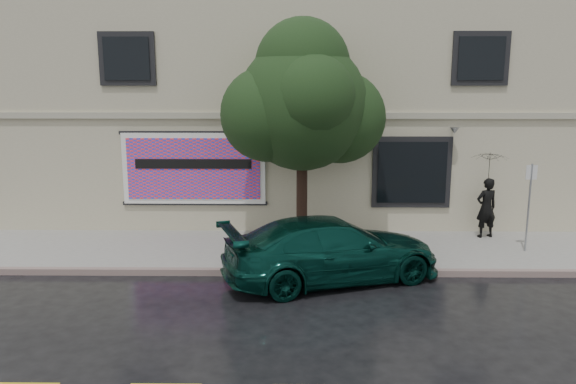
{
  "coord_description": "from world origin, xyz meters",
  "views": [
    {
      "loc": [
        -0.22,
        -11.32,
        4.61
      ],
      "look_at": [
        -0.39,
        2.2,
        1.9
      ],
      "focal_mm": 35.0,
      "sensor_mm": 36.0,
      "label": 1
    }
  ],
  "objects_px": {
    "pedestrian": "(486,208)",
    "fire_hydrant": "(243,251)",
    "car": "(332,250)",
    "street_tree": "(302,106)"
  },
  "relations": [
    {
      "from": "car",
      "to": "street_tree",
      "type": "distance_m",
      "value": 3.98
    },
    {
      "from": "street_tree",
      "to": "car",
      "type": "bearing_deg",
      "value": -73.36
    },
    {
      "from": "street_tree",
      "to": "fire_hydrant",
      "type": "relative_size",
      "value": 7.33
    },
    {
      "from": "car",
      "to": "fire_hydrant",
      "type": "bearing_deg",
      "value": 55.0
    },
    {
      "from": "pedestrian",
      "to": "fire_hydrant",
      "type": "height_order",
      "value": "pedestrian"
    },
    {
      "from": "car",
      "to": "street_tree",
      "type": "height_order",
      "value": "street_tree"
    },
    {
      "from": "fire_hydrant",
      "to": "pedestrian",
      "type": "bearing_deg",
      "value": 22.0
    },
    {
      "from": "pedestrian",
      "to": "fire_hydrant",
      "type": "xyz_separation_m",
      "value": [
        -6.76,
        -2.6,
        -0.5
      ]
    },
    {
      "from": "car",
      "to": "pedestrian",
      "type": "height_order",
      "value": "pedestrian"
    },
    {
      "from": "pedestrian",
      "to": "street_tree",
      "type": "bearing_deg",
      "value": -5.34
    }
  ]
}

